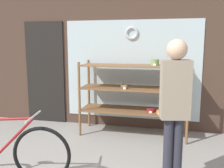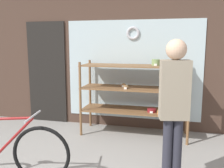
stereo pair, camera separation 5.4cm
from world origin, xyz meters
The scene contains 3 objects.
storefront_facade centered at (-0.04, 2.99, 1.80)m, with size 6.20×0.13×3.70m.
display_case centered at (0.33, 2.55, 0.84)m, with size 1.91×0.59×1.38m.
pedestrian centered at (0.98, 0.97, 1.02)m, with size 0.35×0.24×1.71m.
Camera 1 is at (0.89, -1.83, 1.67)m, focal length 40.00 mm.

